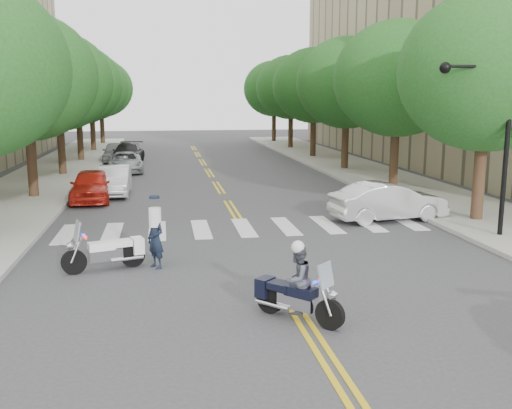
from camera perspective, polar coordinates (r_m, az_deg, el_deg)
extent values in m
plane|color=#38383A|center=(14.50, 2.42, -8.04)|extent=(140.00, 140.00, 0.00)
cube|color=#9E9991|center=(36.36, -19.81, 2.79)|extent=(5.00, 60.00, 0.15)
cube|color=#9E9991|center=(37.80, 9.83, 3.54)|extent=(5.00, 60.00, 0.15)
cylinder|color=#382316|center=(28.25, -21.50, 3.85)|extent=(0.44, 0.44, 3.32)
ellipsoid|color=#244E16|center=(28.11, -22.05, 11.76)|extent=(6.40, 6.40, 5.76)
cylinder|color=#382316|center=(36.07, -18.87, 5.33)|extent=(0.44, 0.44, 3.32)
ellipsoid|color=#244E16|center=(35.96, -19.25, 11.53)|extent=(6.40, 6.40, 5.76)
cylinder|color=#382316|center=(43.96, -17.18, 6.28)|extent=(0.44, 0.44, 3.32)
ellipsoid|color=#244E16|center=(43.87, -17.46, 11.37)|extent=(6.40, 6.40, 5.76)
cylinder|color=#382316|center=(51.88, -16.00, 6.94)|extent=(0.44, 0.44, 3.32)
ellipsoid|color=#244E16|center=(51.80, -16.22, 11.25)|extent=(6.40, 6.40, 5.76)
cylinder|color=#382316|center=(59.82, -15.13, 7.42)|extent=(0.44, 0.44, 3.32)
ellipsoid|color=#244E16|center=(59.75, -15.31, 11.15)|extent=(6.40, 6.40, 5.76)
cylinder|color=#382316|center=(22.84, 21.40, 2.41)|extent=(0.44, 0.44, 3.32)
ellipsoid|color=#244E16|center=(22.67, 22.08, 12.22)|extent=(6.40, 6.40, 5.76)
cylinder|color=#382316|center=(29.95, 13.64, 4.63)|extent=(0.44, 0.44, 3.32)
ellipsoid|color=#244E16|center=(29.81, 13.98, 12.11)|extent=(6.40, 6.40, 5.76)
cylinder|color=#382316|center=(37.42, 8.89, 5.94)|extent=(0.44, 0.44, 3.32)
ellipsoid|color=#244E16|center=(37.31, 9.07, 11.93)|extent=(6.40, 6.40, 5.76)
cylinder|color=#382316|center=(45.07, 5.73, 6.79)|extent=(0.44, 0.44, 3.32)
ellipsoid|color=#244E16|center=(44.98, 5.82, 11.76)|extent=(6.40, 6.40, 5.76)
cylinder|color=#382316|center=(52.82, 3.48, 7.38)|extent=(0.44, 0.44, 3.32)
ellipsoid|color=#244E16|center=(52.75, 3.53, 11.62)|extent=(6.40, 6.40, 5.76)
cylinder|color=#382316|center=(60.64, 1.80, 7.82)|extent=(0.44, 0.44, 3.32)
ellipsoid|color=#244E16|center=(60.58, 1.83, 11.51)|extent=(6.40, 6.40, 5.76)
cylinder|color=black|center=(20.27, 23.76, 5.10)|extent=(0.16, 0.16, 6.00)
cylinder|color=black|center=(19.60, 21.32, 12.74)|extent=(2.40, 0.10, 0.10)
sphere|color=black|center=(19.07, 18.39, 12.84)|extent=(0.36, 0.36, 0.36)
cylinder|color=black|center=(11.84, 7.41, -10.85)|extent=(0.53, 0.56, 0.64)
cylinder|color=black|center=(12.61, 1.43, -9.41)|extent=(0.56, 0.58, 0.64)
cube|color=silver|center=(12.20, 4.14, -9.62)|extent=(0.80, 0.82, 0.30)
cube|color=black|center=(12.07, 4.53, -8.67)|extent=(0.70, 0.71, 0.21)
cube|color=black|center=(12.34, 2.50, -8.12)|extent=(0.63, 0.63, 0.15)
cube|color=black|center=(12.61, 0.91, -8.23)|extent=(0.49, 0.49, 0.42)
cube|color=#8C99A5|center=(11.63, 6.98, -7.03)|extent=(0.44, 0.43, 0.51)
cube|color=red|center=(11.85, 6.58, -7.53)|extent=(0.13, 0.13, 0.08)
cube|color=#0C26E5|center=(11.67, 6.00, -7.82)|extent=(0.13, 0.13, 0.08)
imported|color=#474C56|center=(12.04, 4.17, -7.45)|extent=(0.91, 0.90, 1.48)
sphere|color=silver|center=(11.84, 4.22, -4.28)|extent=(0.28, 0.28, 0.28)
cylinder|color=black|center=(15.97, -17.75, -5.51)|extent=(0.68, 0.34, 0.67)
cylinder|color=black|center=(16.28, -12.24, -4.94)|extent=(0.69, 0.37, 0.67)
cube|color=silver|center=(16.09, -14.81, -4.84)|extent=(0.94, 0.57, 0.32)
cube|color=white|center=(16.01, -15.20, -4.03)|extent=(0.77, 0.55, 0.22)
cube|color=white|center=(16.11, -13.31, -3.77)|extent=(0.64, 0.54, 0.16)
cube|color=white|center=(16.25, -11.77, -4.02)|extent=(0.41, 0.50, 0.44)
cube|color=#8C99A5|center=(15.79, -17.46, -2.50)|extent=(0.29, 0.52, 0.54)
cube|color=red|center=(15.74, -16.75, -3.17)|extent=(0.12, 0.12, 0.08)
cube|color=#0C26E5|center=(15.97, -16.91, -2.98)|extent=(0.12, 0.12, 0.08)
imported|color=black|center=(15.91, -10.00, -3.44)|extent=(0.67, 0.71, 1.63)
imported|color=silver|center=(22.34, 13.11, 0.29)|extent=(4.64, 2.13, 1.47)
imported|color=#B31E13|center=(26.94, -16.17, 1.85)|extent=(1.86, 4.29, 1.44)
imported|color=silver|center=(28.42, -14.01, 2.34)|extent=(1.49, 4.22, 1.39)
imported|color=gray|center=(36.94, -12.95, 4.14)|extent=(2.52, 4.74, 1.27)
imported|color=black|center=(42.20, -12.69, 5.05)|extent=(2.38, 5.09, 1.44)
imported|color=gray|center=(43.27, -13.91, 5.13)|extent=(1.79, 4.26, 1.44)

